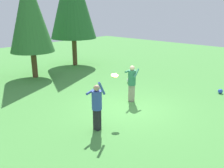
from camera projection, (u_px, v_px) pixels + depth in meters
ground_plane at (128, 108)px, 10.19m from camera, size 40.00×40.00×0.00m
person_thrower at (97, 104)px, 8.11m from camera, size 0.56×0.57×1.77m
person_catcher at (132, 81)px, 10.67m from camera, size 0.66×0.62×1.63m
frisbee at (115, 76)px, 8.91m from camera, size 0.37×0.37×0.11m
ball_white at (129, 80)px, 13.67m from camera, size 0.26×0.26×0.26m
ball_blue at (220, 91)px, 11.91m from camera, size 0.23×0.23×0.23m
tree_center at (29, 12)px, 13.72m from camera, size 2.53×2.53×6.04m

